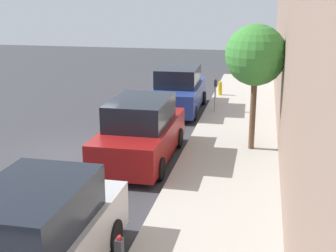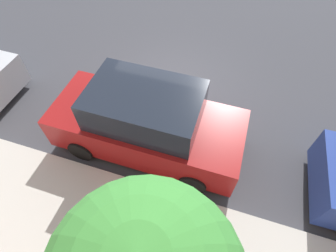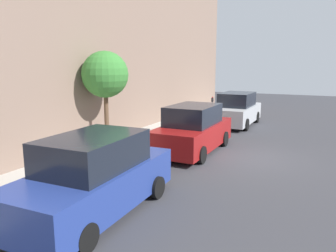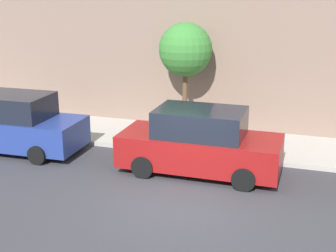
% 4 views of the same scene
% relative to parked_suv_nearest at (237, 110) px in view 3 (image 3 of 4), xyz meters
% --- Properties ---
extents(ground_plane, '(60.00, 60.00, 0.00)m').
position_rel_parked_suv_nearest_xyz_m(ground_plane, '(-2.19, 6.83, -0.93)').
color(ground_plane, '#38383D').
extents(sidewalk, '(3.05, 32.00, 0.15)m').
position_rel_parked_suv_nearest_xyz_m(sidewalk, '(2.84, 6.83, -0.86)').
color(sidewalk, '#B2ADA3').
rests_on(sidewalk, ground_plane).
extents(building_facade, '(2.00, 32.00, 12.06)m').
position_rel_parked_suv_nearest_xyz_m(building_facade, '(5.36, 6.83, 5.10)').
color(building_facade, '#846B5B').
rests_on(building_facade, ground_plane).
extents(parked_suv_nearest, '(2.08, 4.82, 1.98)m').
position_rel_parked_suv_nearest_xyz_m(parked_suv_nearest, '(0.00, 0.00, 0.00)').
color(parked_suv_nearest, '#B7BABF').
rests_on(parked_suv_nearest, ground_plane).
extents(parked_suv_second, '(2.08, 4.80, 1.98)m').
position_rel_parked_suv_nearest_xyz_m(parked_suv_second, '(0.10, 6.87, 0.00)').
color(parked_suv_second, maroon).
rests_on(parked_suv_second, ground_plane).
extents(parked_suv_third, '(2.09, 4.85, 1.98)m').
position_rel_parked_suv_nearest_xyz_m(parked_suv_third, '(0.09, 13.41, 0.00)').
color(parked_suv_third, navy).
rests_on(parked_suv_third, ground_plane).
extents(parking_meter_near, '(0.11, 0.15, 1.45)m').
position_rel_parked_suv_nearest_xyz_m(parking_meter_near, '(1.76, -0.63, 0.11)').
color(parking_meter_near, '#ADADB2').
rests_on(parking_meter_near, sidewalk).
extents(parking_meter_far, '(0.11, 0.15, 1.41)m').
position_rel_parked_suv_nearest_xyz_m(parking_meter_far, '(1.76, 13.18, 0.08)').
color(parking_meter_far, '#ADADB2').
rests_on(parking_meter_far, sidewalk).
extents(street_tree, '(1.94, 1.94, 4.06)m').
position_rel_parked_suv_nearest_xyz_m(street_tree, '(3.49, 8.31, 2.29)').
color(street_tree, brown).
rests_on(street_tree, sidewalk).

